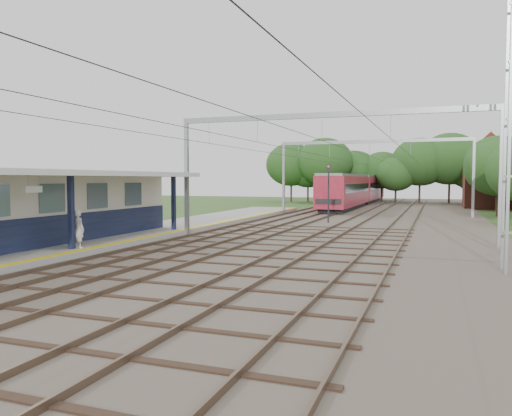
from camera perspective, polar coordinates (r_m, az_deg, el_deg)
The scene contains 13 objects.
ground at distance 15.17m, azimuth -17.90°, elevation -9.81°, with size 160.00×160.00×0.00m, color #2D4C1E.
ballast_bed at distance 42.07m, azimuth 12.97°, elevation -1.34°, with size 18.00×90.00×0.10m, color #473D33.
platform at distance 30.72m, azimuth -12.89°, elevation -2.80°, with size 5.00×52.00×0.35m, color gray.
yellow_stripe at distance 29.54m, azimuth -9.22°, elevation -2.65°, with size 0.45×52.00×0.01m, color yellow.
station_building at distance 25.94m, azimuth -23.97°, elevation 0.03°, with size 3.41×18.00×3.40m.
canopy at distance 24.42m, azimuth -23.81°, elevation 3.60°, with size 6.40×20.00×3.44m.
rail_tracks at distance 42.44m, azimuth 9.62°, elevation -1.10°, with size 11.80×88.00×0.15m.
catenary_system at distance 37.41m, azimuth 11.25°, elevation 6.48°, with size 17.22×88.00×7.00m.
tree_band at distance 68.97m, azimuth 15.68°, elevation 4.45°, with size 31.72×30.88×8.82m.
house_far at distance 64.00m, azimuth 26.23°, elevation 2.82°, with size 8.00×6.12×8.66m.
person at distance 23.41m, azimuth -19.59°, elevation -2.29°, with size 0.62×0.40×1.69m, color silver.
train at distance 65.27m, azimuth 11.56°, elevation 2.15°, with size 2.95×36.70×3.87m.
signal_post at distance 38.18m, azimuth 8.29°, elevation 2.47°, with size 0.34×0.30×4.49m.
Camera 1 is at (9.13, -11.62, 3.40)m, focal length 35.00 mm.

